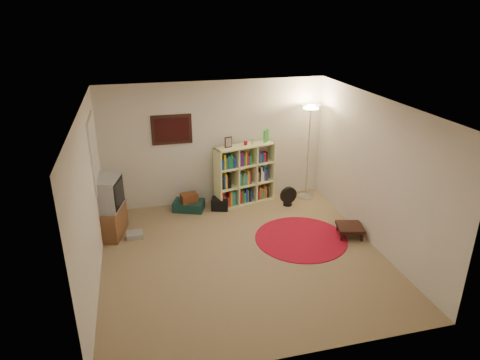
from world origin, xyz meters
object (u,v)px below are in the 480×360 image
object	(u,v)px
floor_lamp	(310,121)
suitcase	(189,205)
bookshelf	(244,175)
floor_fan	(288,196)
tv_stand	(106,208)
side_table	(350,227)

from	to	relation	value
floor_lamp	suitcase	size ratio (longest dim) A/B	2.90
bookshelf	floor_lamp	bearing A→B (deg)	-17.78
floor_fan	tv_stand	size ratio (longest dim) A/B	0.37
floor_lamp	suitcase	xyz separation A→B (m)	(-2.51, -0.00, -1.57)
side_table	floor_lamp	bearing A→B (deg)	94.20
tv_stand	side_table	world-z (taller)	tv_stand
floor_lamp	tv_stand	distance (m)	4.24
floor_lamp	side_table	xyz separation A→B (m)	(0.13, -1.75, -1.49)
floor_fan	tv_stand	xyz separation A→B (m)	(-3.53, -0.36, 0.33)
bookshelf	tv_stand	world-z (taller)	bookshelf
bookshelf	suitcase	distance (m)	1.27
tv_stand	suitcase	xyz separation A→B (m)	(1.53, 0.65, -0.43)
floor_fan	floor_lamp	bearing A→B (deg)	19.21
floor_lamp	floor_fan	bearing A→B (deg)	-149.96
floor_lamp	suitcase	world-z (taller)	floor_lamp
tv_stand	side_table	distance (m)	4.32
side_table	bookshelf	bearing A→B (deg)	128.82
floor_lamp	side_table	world-z (taller)	floor_lamp
bookshelf	floor_fan	distance (m)	1.01
suitcase	side_table	size ratio (longest dim) A/B	1.27
floor_fan	suitcase	size ratio (longest dim) A/B	0.58
floor_lamp	suitcase	bearing A→B (deg)	-179.96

